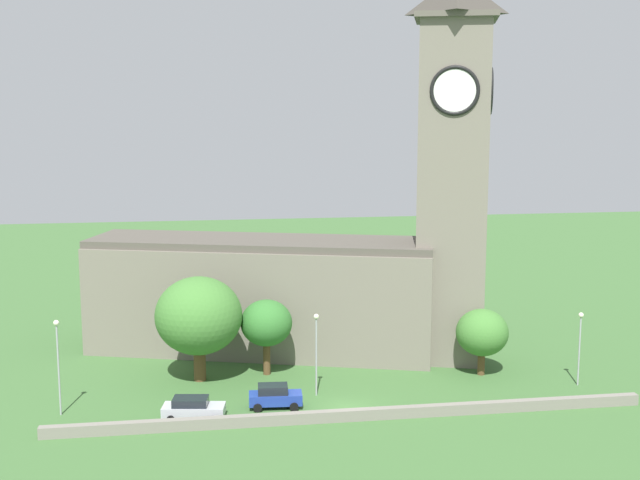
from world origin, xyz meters
TOP-DOWN VIEW (x-y plane):
  - ground_plane at (0.00, 15.00)m, footprint 200.00×200.00m
  - church at (-0.17, 15.66)m, footprint 39.26×19.22m
  - quay_barrier at (0.00, -2.54)m, footprint 46.55×0.70m
  - car_silver at (-12.19, -0.30)m, footprint 4.99×2.81m
  - car_blue at (-5.72, 1.08)m, footprint 4.32×2.26m
  - streetlamp_west_end at (-22.40, 2.04)m, footprint 0.44×0.44m
  - streetlamp_west_mid at (-2.02, 3.40)m, footprint 0.44×0.44m
  - streetlamp_central at (20.70, 2.51)m, footprint 0.44×0.44m
  - tree_by_tower at (-11.57, 8.78)m, footprint 7.57×7.57m
  - tree_riverside_west at (-5.60, 9.55)m, footprint 4.62×4.62m
  - tree_churchyard at (13.41, 6.54)m, footprint 4.67×4.67m

SIDE VIEW (x-z plane):
  - ground_plane at x=0.00m, z-range 0.00..0.00m
  - quay_barrier at x=0.00m, z-range 0.00..0.86m
  - car_silver at x=-12.19m, z-range 0.01..1.69m
  - car_blue at x=-5.72m, z-range 0.01..1.90m
  - tree_churchyard at x=13.41m, z-range 0.87..6.88m
  - streetlamp_central at x=20.70m, z-range 1.13..7.58m
  - streetlamp_west_mid at x=-2.02m, z-range 1.17..8.15m
  - tree_riverside_west at x=-5.60m, z-range 1.29..8.13m
  - streetlamp_west_end at x=-22.40m, z-range 1.22..8.83m
  - tree_by_tower at x=-11.57m, z-range 1.19..10.45m
  - church at x=-0.17m, z-range -8.42..27.03m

